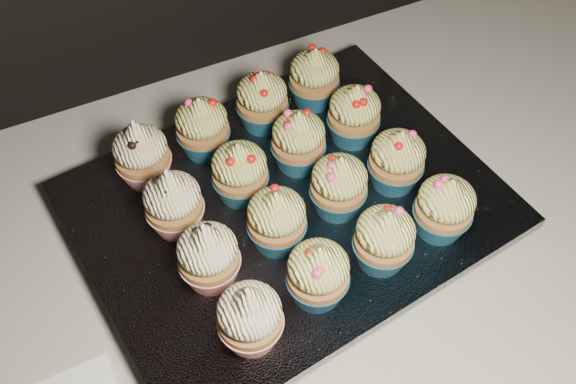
% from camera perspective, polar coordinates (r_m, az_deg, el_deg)
% --- Properties ---
extents(worktop, '(2.44, 0.64, 0.04)m').
position_cam_1_polar(worktop, '(0.75, -5.30, -6.13)').
color(worktop, beige).
rests_on(worktop, cabinet).
extents(baking_tray, '(0.45, 0.37, 0.02)m').
position_cam_1_polar(baking_tray, '(0.74, 0.00, -1.83)').
color(baking_tray, black).
rests_on(baking_tray, worktop).
extents(foil_lining, '(0.49, 0.41, 0.01)m').
position_cam_1_polar(foil_lining, '(0.73, 0.00, -1.05)').
color(foil_lining, silver).
rests_on(foil_lining, baking_tray).
extents(cupcake_0, '(0.06, 0.06, 0.10)m').
position_cam_1_polar(cupcake_0, '(0.60, -3.41, -11.00)').
color(cupcake_0, red).
rests_on(cupcake_0, foil_lining).
extents(cupcake_1, '(0.06, 0.06, 0.08)m').
position_cam_1_polar(cupcake_1, '(0.63, 2.68, -7.28)').
color(cupcake_1, navy).
rests_on(cupcake_1, foil_lining).
extents(cupcake_2, '(0.06, 0.06, 0.08)m').
position_cam_1_polar(cupcake_2, '(0.66, 8.54, -4.13)').
color(cupcake_2, navy).
rests_on(cupcake_2, foil_lining).
extents(cupcake_3, '(0.06, 0.06, 0.08)m').
position_cam_1_polar(cupcake_3, '(0.69, 13.72, -1.33)').
color(cupcake_3, navy).
rests_on(cupcake_3, foil_lining).
extents(cupcake_4, '(0.06, 0.06, 0.10)m').
position_cam_1_polar(cupcake_4, '(0.64, -7.09, -5.61)').
color(cupcake_4, red).
rests_on(cupcake_4, foil_lining).
extents(cupcake_5, '(0.06, 0.06, 0.08)m').
position_cam_1_polar(cupcake_5, '(0.66, -1.01, -2.49)').
color(cupcake_5, navy).
rests_on(cupcake_5, foil_lining).
extents(cupcake_6, '(0.06, 0.06, 0.08)m').
position_cam_1_polar(cupcake_6, '(0.69, 4.53, 0.59)').
color(cupcake_6, navy).
rests_on(cupcake_6, foil_lining).
extents(cupcake_7, '(0.06, 0.06, 0.08)m').
position_cam_1_polar(cupcake_7, '(0.72, 9.64, 2.83)').
color(cupcake_7, navy).
rests_on(cupcake_7, foil_lining).
extents(cupcake_8, '(0.06, 0.06, 0.10)m').
position_cam_1_polar(cupcake_8, '(0.68, -10.15, -0.92)').
color(cupcake_8, red).
rests_on(cupcake_8, foil_lining).
extents(cupcake_9, '(0.06, 0.06, 0.08)m').
position_cam_1_polar(cupcake_9, '(0.70, -4.30, 1.77)').
color(cupcake_9, navy).
rests_on(cupcake_9, foil_lining).
extents(cupcake_10, '(0.06, 0.06, 0.08)m').
position_cam_1_polar(cupcake_10, '(0.73, 0.94, 4.56)').
color(cupcake_10, navy).
rests_on(cupcake_10, foil_lining).
extents(cupcake_11, '(0.06, 0.06, 0.08)m').
position_cam_1_polar(cupcake_11, '(0.76, 5.89, 6.86)').
color(cupcake_11, navy).
rests_on(cupcake_11, foil_lining).
extents(cupcake_12, '(0.06, 0.06, 0.10)m').
position_cam_1_polar(cupcake_12, '(0.73, -12.87, 3.30)').
color(cupcake_12, red).
rests_on(cupcake_12, foil_lining).
extents(cupcake_13, '(0.06, 0.06, 0.08)m').
position_cam_1_polar(cupcake_13, '(0.75, -7.62, 5.72)').
color(cupcake_13, navy).
rests_on(cupcake_13, foil_lining).
extents(cupcake_14, '(0.06, 0.06, 0.08)m').
position_cam_1_polar(cupcake_14, '(0.78, -2.31, 8.11)').
color(cupcake_14, navy).
rests_on(cupcake_14, foil_lining).
extents(cupcake_15, '(0.06, 0.06, 0.08)m').
position_cam_1_polar(cupcake_15, '(0.81, 2.36, 10.11)').
color(cupcake_15, navy).
rests_on(cupcake_15, foil_lining).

